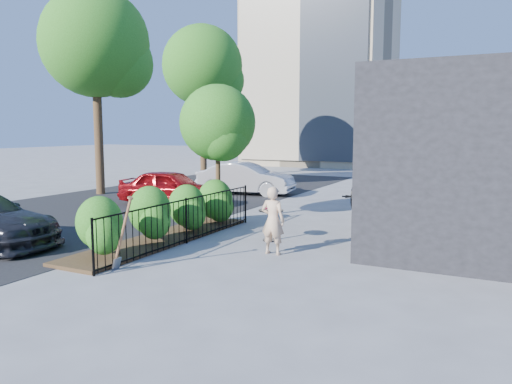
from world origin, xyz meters
The scene contains 13 objects.
ground centered at (0.00, 0.00, 0.00)m, with size 120.00×120.00×0.00m, color gray.
fence centered at (-1.50, 0.00, 0.56)m, with size 0.05×6.05×1.10m.
planting_bed centered at (-2.20, 0.00, 0.04)m, with size 1.30×6.00×0.08m, color #382616.
shrubs centered at (-2.10, 0.10, 0.70)m, with size 1.10×5.60×1.24m.
patio_tree centered at (-2.24, 2.76, 2.76)m, with size 2.20×2.20×3.94m.
street centered at (-7.00, 3.00, 0.00)m, with size 9.00×30.00×0.01m, color black.
street_tree_near centered at (-9.94, 5.96, 5.92)m, with size 4.40×4.40×8.28m.
street_tree_far centered at (-9.94, 13.96, 5.92)m, with size 4.40×4.40×8.28m.
cafe_table centered at (0.17, 1.19, 0.53)m, with size 0.61×0.61×0.81m.
woman centered at (0.76, 0.00, 0.74)m, with size 0.54×0.36×1.49m, color tan.
shovel centered at (-1.26, -2.50, 0.66)m, with size 0.51×0.19×1.50m.
car_red centered at (-5.47, 4.78, 0.64)m, with size 1.51×3.74×1.28m, color maroon.
car_silver centered at (-4.51, 8.68, 0.67)m, with size 1.41×4.05×1.33m, color #ADAEB2.
Camera 1 is at (5.22, -9.66, 2.70)m, focal length 35.00 mm.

